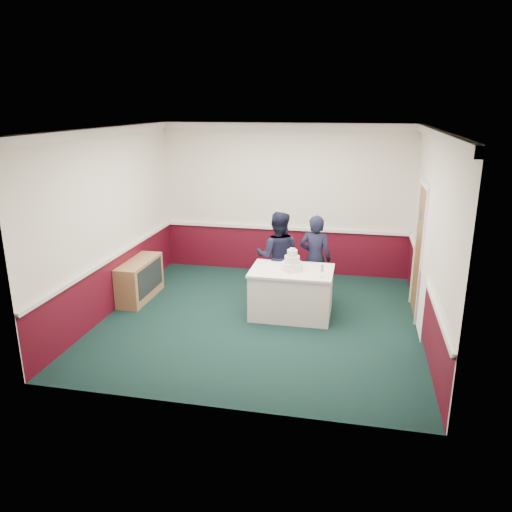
% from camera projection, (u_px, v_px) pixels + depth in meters
% --- Properties ---
extents(ground, '(5.00, 5.00, 0.00)m').
position_uv_depth(ground, '(260.00, 319.00, 8.07)').
color(ground, '#122D27').
rests_on(ground, ground).
extents(room_shell, '(5.00, 5.00, 3.00)m').
position_uv_depth(room_shell, '(273.00, 193.00, 8.05)').
color(room_shell, silver).
rests_on(room_shell, ground).
extents(sideboard, '(0.41, 1.20, 0.70)m').
position_uv_depth(sideboard, '(140.00, 280.00, 8.85)').
color(sideboard, '#9D754C').
rests_on(sideboard, ground).
extents(cake_table, '(1.32, 0.92, 0.79)m').
position_uv_depth(cake_table, '(291.00, 292.00, 8.13)').
color(cake_table, white).
rests_on(cake_table, ground).
extents(wedding_cake, '(0.35, 0.35, 0.36)m').
position_uv_depth(wedding_cake, '(292.00, 263.00, 7.98)').
color(wedding_cake, white).
rests_on(wedding_cake, cake_table).
extents(cake_knife, '(0.10, 0.21, 0.00)m').
position_uv_depth(cake_knife, '(288.00, 273.00, 7.83)').
color(cake_knife, silver).
rests_on(cake_knife, cake_table).
extents(champagne_flute, '(0.05, 0.05, 0.21)m').
position_uv_depth(champagne_flute, '(322.00, 269.00, 7.61)').
color(champagne_flute, silver).
rests_on(champagne_flute, cake_table).
extents(person_man, '(0.79, 0.63, 1.59)m').
position_uv_depth(person_man, '(278.00, 257.00, 8.68)').
color(person_man, black).
rests_on(person_man, ground).
extents(person_woman, '(0.61, 0.44, 1.54)m').
position_uv_depth(person_woman, '(315.00, 259.00, 8.64)').
color(person_woman, black).
rests_on(person_woman, ground).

